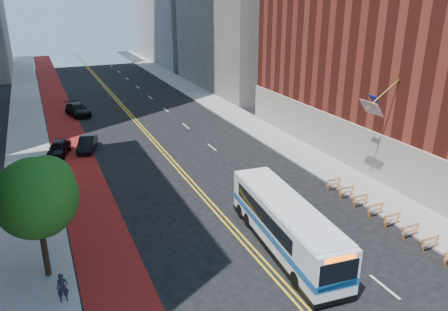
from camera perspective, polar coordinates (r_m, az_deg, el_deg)
ground at (r=24.07m, az=8.08°, el=-16.75°), size 160.00×160.00×0.00m
sidewalk_left at (r=48.26m, az=-24.22°, el=1.30°), size 4.00×140.00×0.15m
sidewalk_right at (r=53.26m, az=2.36°, el=4.83°), size 4.00×140.00×0.15m
bus_lane_paint at (r=48.33m, az=-19.63°, el=1.87°), size 3.60×140.00×0.01m
center_line_inner at (r=49.37m, az=-10.49°, el=3.13°), size 0.14×140.00×0.01m
center_line_outer at (r=49.45m, az=-10.08°, el=3.19°), size 0.14×140.00×0.01m
lane_dashes at (r=58.02m, az=-7.59°, el=5.91°), size 0.14×98.20×0.01m
brick_building at (r=43.07m, az=26.27°, el=13.82°), size 18.73×36.00×22.00m
construction_barriers at (r=31.25m, az=20.10°, el=-7.07°), size 1.42×10.91×1.00m
street_tree at (r=24.08m, az=-23.27°, el=-4.72°), size 4.20×4.20×6.70m
transit_bus at (r=26.48m, az=7.95°, el=-8.79°), size 3.41×11.42×3.09m
car_a at (r=44.08m, az=-20.78°, el=0.91°), size 2.80×4.33×1.37m
car_b at (r=44.51m, az=-17.44°, el=1.48°), size 2.54×4.32×1.34m
car_c at (r=57.77m, az=-18.56°, el=5.70°), size 3.11×5.36×1.46m
pedestrian at (r=23.72m, az=-20.33°, el=-15.89°), size 0.57×0.39×1.53m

